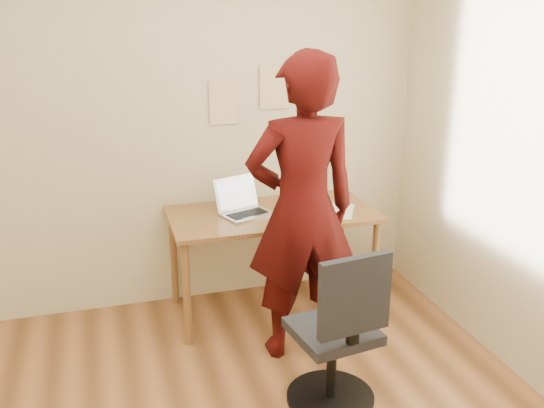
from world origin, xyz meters
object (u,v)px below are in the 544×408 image
object	(u,v)px
desk	(272,224)
laptop	(243,206)
person	(302,210)
office_chair	(338,341)
phone	(307,219)

from	to	relation	value
desk	laptop	size ratio (longest dim) A/B	3.45
person	desk	bearing A→B (deg)	-87.12
laptop	office_chair	size ratio (longest dim) A/B	0.43
laptop	person	size ratio (longest dim) A/B	0.22
desk	office_chair	world-z (taller)	office_chair
laptop	phone	distance (m)	0.45
laptop	phone	xyz separation A→B (m)	(0.38, -0.25, -0.05)
phone	office_chair	size ratio (longest dim) A/B	0.12
laptop	office_chair	bearing A→B (deg)	-99.91
laptop	person	bearing A→B (deg)	-90.22
phone	office_chair	world-z (taller)	office_chair
desk	laptop	bearing A→B (deg)	169.61
desk	laptop	xyz separation A→B (m)	(-0.19, 0.04, 0.14)
office_chair	person	distance (m)	0.81
desk	phone	xyz separation A→B (m)	(0.18, -0.21, 0.09)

